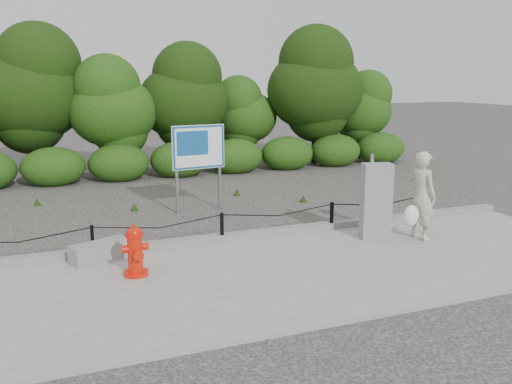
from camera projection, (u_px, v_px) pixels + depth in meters
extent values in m
plane|color=#2D2B28|center=(222.00, 245.00, 10.93)|extent=(90.00, 90.00, 0.00)
cube|color=gray|center=(259.00, 277.00, 9.11)|extent=(14.00, 4.00, 0.08)
cube|color=slate|center=(221.00, 238.00, 10.95)|extent=(14.00, 0.22, 0.14)
cube|color=black|center=(93.00, 241.00, 9.96)|extent=(0.06, 0.06, 0.60)
cube|color=black|center=(222.00, 227.00, 10.85)|extent=(0.06, 0.06, 0.60)
cube|color=black|center=(332.00, 216.00, 11.74)|extent=(0.06, 0.06, 0.60)
cube|color=black|center=(426.00, 206.00, 12.63)|extent=(0.06, 0.06, 0.60)
cylinder|color=black|center=(18.00, 237.00, 9.47)|extent=(2.50, 0.02, 0.02)
cylinder|color=black|center=(160.00, 223.00, 10.36)|extent=(2.50, 0.02, 0.02)
cylinder|color=black|center=(279.00, 211.00, 11.25)|extent=(2.50, 0.02, 0.02)
cylinder|color=black|center=(381.00, 201.00, 12.14)|extent=(2.50, 0.02, 0.02)
cylinder|color=black|center=(35.00, 140.00, 17.98)|extent=(0.18, 0.18, 2.46)
ellipsoid|color=#264610|center=(30.00, 88.00, 17.61)|extent=(3.64, 3.15, 3.93)
cylinder|color=black|center=(115.00, 147.00, 18.19)|extent=(0.18, 0.18, 1.97)
ellipsoid|color=#264610|center=(113.00, 106.00, 17.90)|extent=(2.91, 2.52, 3.15)
cylinder|color=black|center=(185.00, 139.00, 19.42)|extent=(0.18, 0.18, 2.20)
ellipsoid|color=#264610|center=(183.00, 96.00, 19.09)|extent=(3.25, 2.81, 3.51)
cylinder|color=black|center=(246.00, 143.00, 20.74)|extent=(0.18, 0.18, 1.63)
ellipsoid|color=#264610|center=(246.00, 113.00, 20.49)|extent=(2.41, 2.08, 2.60)
cylinder|color=black|center=(314.00, 130.00, 20.80)|extent=(0.18, 0.18, 2.53)
ellipsoid|color=#264610|center=(315.00, 83.00, 20.42)|extent=(3.74, 3.24, 4.05)
cylinder|color=black|center=(360.00, 137.00, 22.07)|extent=(0.18, 0.18, 1.73)
ellipsoid|color=#264610|center=(361.00, 107.00, 21.81)|extent=(2.56, 2.22, 2.77)
cylinder|color=red|center=(136.00, 273.00, 9.10)|extent=(0.46, 0.46, 0.07)
cylinder|color=red|center=(135.00, 254.00, 9.02)|extent=(0.28, 0.28, 0.62)
cylinder|color=red|center=(134.00, 235.00, 8.95)|extent=(0.33, 0.33, 0.06)
ellipsoid|color=red|center=(134.00, 233.00, 8.95)|extent=(0.29, 0.29, 0.20)
cylinder|color=red|center=(134.00, 226.00, 8.92)|extent=(0.08, 0.08, 0.06)
cylinder|color=red|center=(125.00, 249.00, 8.92)|extent=(0.13, 0.14, 0.13)
cylinder|color=red|center=(145.00, 246.00, 9.08)|extent=(0.13, 0.14, 0.13)
cylinder|color=red|center=(138.00, 255.00, 8.86)|extent=(0.19, 0.16, 0.17)
cylinder|color=slate|center=(135.00, 260.00, 8.89)|extent=(0.01, 0.06, 0.13)
imported|color=#B9B59E|center=(422.00, 195.00, 10.96)|extent=(0.54, 0.72, 1.81)
ellipsoid|color=white|center=(411.00, 216.00, 10.77)|extent=(0.32, 0.25, 0.43)
cube|color=gray|center=(100.00, 251.00, 9.80)|extent=(1.11, 0.76, 0.34)
cube|color=#9C9C9E|center=(376.00, 201.00, 11.02)|extent=(0.66, 0.48, 1.55)
cube|color=slate|center=(370.00, 195.00, 11.19)|extent=(0.08, 0.08, 1.71)
cube|color=slate|center=(176.00, 170.00, 13.23)|extent=(0.07, 0.07, 2.17)
cube|color=slate|center=(219.00, 167.00, 13.73)|extent=(0.07, 0.07, 2.17)
cube|color=white|center=(198.00, 147.00, 13.32)|extent=(1.35, 0.17, 1.08)
cube|color=#134E8C|center=(199.00, 147.00, 13.30)|extent=(1.32, 0.12, 1.05)
cube|color=#134E8C|center=(193.00, 143.00, 13.20)|extent=(0.81, 0.08, 0.60)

